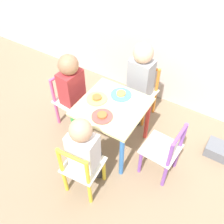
{
  "coord_description": "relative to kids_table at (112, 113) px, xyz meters",
  "views": [
    {
      "loc": [
        0.75,
        -1.22,
        1.87
      ],
      "look_at": [
        0.0,
        0.0,
        0.4
      ],
      "focal_mm": 42.0,
      "sensor_mm": 36.0,
      "label": 1
    }
  ],
  "objects": [
    {
      "name": "plate_left",
      "position": [
        -0.14,
        0.0,
        0.09
      ],
      "size": [
        0.16,
        0.16,
        0.03
      ],
      "color": "#EADB66",
      "rests_on": "kids_table"
    },
    {
      "name": "chair_orange",
      "position": [
        0.03,
        0.47,
        -0.13
      ],
      "size": [
        0.28,
        0.28,
        0.52
      ],
      "rotation": [
        0.0,
        0.0,
        -0.07
      ],
      "color": "silver",
      "rests_on": "ground_plane"
    },
    {
      "name": "chair_purple",
      "position": [
        0.47,
        -0.03,
        -0.13
      ],
      "size": [
        0.28,
        0.28,
        0.52
      ],
      "rotation": [
        0.0,
        0.0,
        -1.64
      ],
      "color": "silver",
      "rests_on": "ground_plane"
    },
    {
      "name": "plate_front",
      "position": [
        -0.0,
        -0.14,
        0.09
      ],
      "size": [
        0.16,
        0.16,
        0.03
      ],
      "color": "#E54C47",
      "rests_on": "kids_table"
    },
    {
      "name": "child_back",
      "position": [
        0.03,
        0.41,
        0.09
      ],
      "size": [
        0.21,
        0.22,
        0.79
      ],
      "rotation": [
        0.0,
        0.0,
        -0.07
      ],
      "color": "#38383D",
      "rests_on": "ground_plane"
    },
    {
      "name": "chair_pink",
      "position": [
        -0.47,
        0.05,
        -0.13
      ],
      "size": [
        0.28,
        0.28,
        0.52
      ],
      "rotation": [
        0.0,
        0.0,
        1.47
      ],
      "color": "silver",
      "rests_on": "ground_plane"
    },
    {
      "name": "storage_bin",
      "position": [
        0.83,
        0.38,
        -0.34
      ],
      "size": [
        0.2,
        0.17,
        0.1
      ],
      "color": "slate",
      "rests_on": "ground_plane"
    },
    {
      "name": "ground_plane",
      "position": [
        0.0,
        0.0,
        -0.39
      ],
      "size": [
        6.0,
        6.0,
        0.0
      ],
      "primitive_type": "plane",
      "color": "#8C755B"
    },
    {
      "name": "plate_back",
      "position": [
        0.0,
        0.14,
        0.09
      ],
      "size": [
        0.17,
        0.17,
        0.03
      ],
      "color": "#4C9EE0",
      "rests_on": "kids_table"
    },
    {
      "name": "child_left",
      "position": [
        -0.41,
        0.04,
        0.06
      ],
      "size": [
        0.22,
        0.21,
        0.75
      ],
      "rotation": [
        0.0,
        0.0,
        1.47
      ],
      "color": "#38383D",
      "rests_on": "ground_plane"
    },
    {
      "name": "child_front",
      "position": [
        0.03,
        -0.41,
        0.03
      ],
      "size": [
        0.21,
        0.22,
        0.71
      ],
      "rotation": [
        0.0,
        0.0,
        -3.06
      ],
      "color": "#38383D",
      "rests_on": "ground_plane"
    },
    {
      "name": "chair_yellow",
      "position": [
        0.04,
        -0.47,
        -0.13
      ],
      "size": [
        0.28,
        0.28,
        0.52
      ],
      "rotation": [
        0.0,
        0.0,
        -3.06
      ],
      "color": "silver",
      "rests_on": "ground_plane"
    },
    {
      "name": "kids_table",
      "position": [
        0.0,
        0.0,
        0.0
      ],
      "size": [
        0.5,
        0.5,
        0.47
      ],
      "color": "beige",
      "rests_on": "ground_plane"
    }
  ]
}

